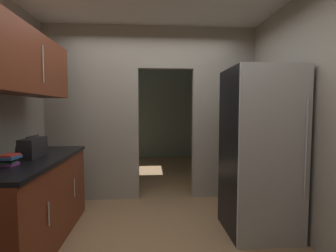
# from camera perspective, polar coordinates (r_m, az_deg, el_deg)

# --- Properties ---
(ground) EXTENTS (20.00, 20.00, 0.00)m
(ground) POSITION_cam_1_polar(r_m,az_deg,el_deg) (2.80, -3.51, -26.28)
(ground) COLOR #93704C
(kitchen_partition) EXTENTS (3.23, 0.12, 2.67)m
(kitchen_partition) POSITION_cam_1_polar(r_m,az_deg,el_deg) (3.87, -4.64, 3.99)
(kitchen_partition) COLOR #9E998C
(kitchen_partition) RESTS_ON ground
(adjoining_room_shell) EXTENTS (3.23, 3.38, 2.67)m
(adjoining_room_shell) POSITION_cam_1_polar(r_m,az_deg,el_deg) (6.07, -3.91, 3.20)
(adjoining_room_shell) COLOR gray
(adjoining_room_shell) RESTS_ON ground
(refrigerator) EXTENTS (0.73, 0.74, 1.86)m
(refrigerator) POSITION_cam_1_polar(r_m,az_deg,el_deg) (2.97, 20.41, -5.60)
(refrigerator) COLOR black
(refrigerator) RESTS_ON ground
(lower_cabinet_run) EXTENTS (0.69, 1.68, 0.91)m
(lower_cabinet_run) POSITION_cam_1_polar(r_m,az_deg,el_deg) (3.01, -29.41, -15.06)
(lower_cabinet_run) COLOR maroon
(lower_cabinet_run) RESTS_ON ground
(upper_cabinet_counterside) EXTENTS (0.36, 1.52, 0.62)m
(upper_cabinet_counterside) POSITION_cam_1_polar(r_m,az_deg,el_deg) (2.89, -30.36, 12.38)
(upper_cabinet_counterside) COLOR maroon
(boombox) EXTENTS (0.16, 0.37, 0.23)m
(boombox) POSITION_cam_1_polar(r_m,az_deg,el_deg) (2.92, -28.84, -4.43)
(boombox) COLOR black
(boombox) RESTS_ON lower_cabinet_run
(book_stack) EXTENTS (0.15, 0.17, 0.10)m
(book_stack) POSITION_cam_1_polar(r_m,az_deg,el_deg) (2.60, -32.84, -6.54)
(book_stack) COLOR #8C3893
(book_stack) RESTS_ON lower_cabinet_run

